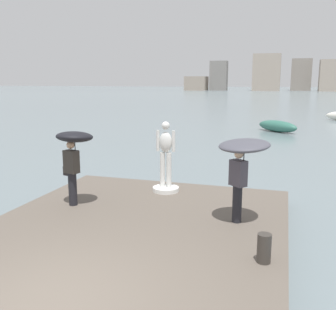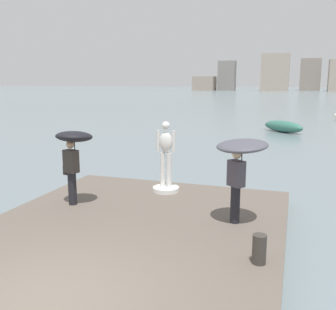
# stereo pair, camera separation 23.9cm
# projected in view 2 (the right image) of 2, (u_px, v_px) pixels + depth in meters

# --- Properties ---
(ground_plane) EXTENTS (400.00, 400.00, 0.00)m
(ground_plane) POSITION_uv_depth(u_px,v_px,m) (263.00, 114.00, 43.09)
(ground_plane) COLOR slate
(pier) EXTENTS (6.77, 10.13, 0.40)m
(pier) POSITION_uv_depth(u_px,v_px,m) (108.00, 255.00, 7.71)
(pier) COLOR #60564C
(pier) RESTS_ON ground
(statue_white_figure) EXTENTS (0.79, 0.79, 2.09)m
(statue_white_figure) POSITION_uv_depth(u_px,v_px,m) (166.00, 165.00, 11.30)
(statue_white_figure) COLOR white
(statue_white_figure) RESTS_ON pier
(onlooker_left) EXTENTS (1.17, 1.18, 2.02)m
(onlooker_left) POSITION_uv_depth(u_px,v_px,m) (73.00, 147.00, 9.92)
(onlooker_left) COLOR black
(onlooker_left) RESTS_ON pier
(onlooker_right) EXTENTS (1.62, 1.63, 2.00)m
(onlooker_right) POSITION_uv_depth(u_px,v_px,m) (241.00, 156.00, 8.56)
(onlooker_right) COLOR black
(onlooker_right) RESTS_ON pier
(mooring_bollard) EXTENTS (0.26, 0.26, 0.54)m
(mooring_bollard) POSITION_uv_depth(u_px,v_px,m) (259.00, 249.00, 6.88)
(mooring_bollard) COLOR #38332D
(mooring_bollard) RESTS_ON pier
(boat_near) EXTENTS (3.26, 3.02, 0.83)m
(boat_near) POSITION_uv_depth(u_px,v_px,m) (283.00, 126.00, 27.53)
(boat_near) COLOR #336B5B
(boat_near) RESTS_ON ground
(distant_skyline) EXTENTS (75.38, 11.85, 13.22)m
(distant_skyline) POSITION_uv_depth(u_px,v_px,m) (291.00, 75.00, 138.55)
(distant_skyline) COLOR gray
(distant_skyline) RESTS_ON ground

